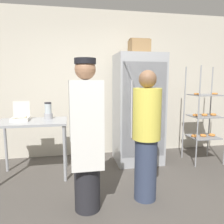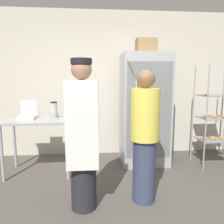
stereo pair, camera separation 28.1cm
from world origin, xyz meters
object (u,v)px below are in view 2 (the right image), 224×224
cardboard_storage_box (146,47)px  refrigerator (144,110)px  blender_pitcher (54,111)px  person_baker (83,134)px  donut_box (27,116)px  person_customer (145,136)px  baking_rack (214,118)px

cardboard_storage_box → refrigerator: bearing=-105.6°
blender_pitcher → person_baker: person_baker is taller
donut_box → person_customer: 1.90m
baking_rack → blender_pitcher: size_ratio=6.59×
baking_rack → donut_box: (-3.07, -0.03, 0.09)m
cardboard_storage_box → person_baker: size_ratio=0.20×
donut_box → blender_pitcher: 0.41m
donut_box → person_baker: person_baker is taller
baking_rack → cardboard_storage_box: 1.69m
baking_rack → donut_box: baking_rack is taller
baking_rack → person_baker: baking_rack is taller
refrigerator → person_customer: bearing=-103.2°
baking_rack → person_customer: size_ratio=1.07×
person_baker → blender_pitcher: bearing=113.4°
cardboard_storage_box → person_baker: cardboard_storage_box is taller
donut_box → cardboard_storage_box: 2.27m
cardboard_storage_box → baking_rack: bearing=-16.6°
refrigerator → person_baker: 1.68m
refrigerator → donut_box: (-1.92, -0.26, -0.04)m
refrigerator → baking_rack: (1.15, -0.24, -0.13)m
person_baker → person_customer: bearing=7.3°
refrigerator → person_customer: 1.29m
refrigerator → person_baker: refrigerator is taller
person_baker → person_customer: (0.72, 0.09, -0.07)m
cardboard_storage_box → blender_pitcher: bearing=-170.2°
refrigerator → person_baker: size_ratio=1.12×
baking_rack → blender_pitcher: baking_rack is taller
cardboard_storage_box → person_customer: size_ratio=0.22×
refrigerator → person_baker: (-1.01, -1.34, -0.07)m
baking_rack → blender_pitcher: (-2.67, 0.07, 0.16)m
donut_box → blender_pitcher: (0.40, 0.09, 0.07)m
donut_box → person_baker: (0.90, -1.08, -0.03)m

